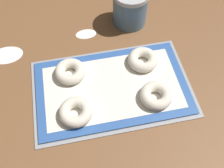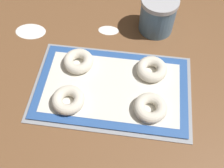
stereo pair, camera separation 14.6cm
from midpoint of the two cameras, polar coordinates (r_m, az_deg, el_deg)
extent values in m
plane|color=brown|center=(0.85, -4.14, -0.46)|extent=(2.80, 2.80, 0.00)
cube|color=#93969B|center=(0.83, -4.97, -1.59)|extent=(0.50, 0.31, 0.01)
cube|color=#2D569E|center=(0.83, -4.99, -1.41)|extent=(0.48, 0.28, 0.00)
cube|color=silver|center=(0.83, -5.00, -1.39)|extent=(0.42, 0.23, 0.00)
torus|color=silver|center=(0.78, -13.24, -6.74)|extent=(0.10, 0.10, 0.03)
torus|color=silver|center=(0.79, 4.48, -3.28)|extent=(0.10, 0.10, 0.03)
torus|color=silver|center=(0.86, -13.90, 1.98)|extent=(0.10, 0.10, 0.03)
torus|color=silver|center=(0.86, 2.02, 4.68)|extent=(0.10, 0.10, 0.03)
cylinder|color=slate|center=(0.98, -0.39, 15.56)|extent=(0.12, 0.12, 0.12)
ellipsoid|color=white|center=(0.99, -9.96, 10.21)|extent=(0.08, 0.05, 0.00)
ellipsoid|color=white|center=(1.01, -25.97, 5.17)|extent=(0.11, 0.08, 0.00)
camera|label=1|loc=(0.07, -95.19, -8.07)|focal=42.00mm
camera|label=2|loc=(0.07, 84.81, 8.07)|focal=42.00mm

